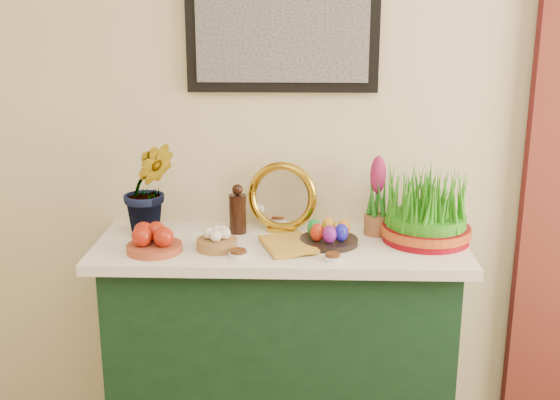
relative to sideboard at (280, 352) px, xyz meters
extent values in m
cube|color=beige|center=(0.16, 0.25, 0.93)|extent=(4.00, 0.04, 2.70)
cube|color=black|center=(0.00, 0.23, 1.27)|extent=(0.74, 0.03, 0.54)
cube|color=#A5A5A5|center=(0.00, 0.21, 1.27)|extent=(0.66, 0.01, 0.46)
cube|color=#13361E|center=(0.00, 0.00, 0.00)|extent=(1.30, 0.45, 0.85)
cube|color=white|center=(0.00, 0.00, 0.45)|extent=(1.40, 0.55, 0.04)
imported|color=#21711B|center=(-0.51, 0.09, 0.71)|extent=(0.29, 0.27, 0.48)
cylinder|color=#9F4328|center=(-0.46, -0.12, 0.48)|extent=(0.22, 0.22, 0.03)
cylinder|color=#AA7D44|center=(-0.23, -0.09, 0.48)|extent=(0.17, 0.17, 0.04)
cylinder|color=black|center=(-0.17, 0.11, 0.54)|extent=(0.07, 0.07, 0.15)
sphere|color=black|center=(-0.17, 0.11, 0.64)|extent=(0.04, 0.04, 0.04)
cube|color=#B68D1E|center=(0.00, 0.13, 0.47)|extent=(0.12, 0.08, 0.02)
torus|color=#B68D1E|center=(0.00, 0.14, 0.60)|extent=(0.29, 0.11, 0.28)
cylinder|color=silver|center=(0.00, 0.14, 0.60)|extent=(0.21, 0.07, 0.21)
imported|color=gold|center=(-0.05, -0.10, 0.48)|extent=(0.22, 0.27, 0.03)
cylinder|color=silver|center=(-0.15, -0.17, 0.47)|extent=(0.07, 0.07, 0.02)
cylinder|color=#592D14|center=(-0.15, -0.17, 0.49)|extent=(0.06, 0.06, 0.01)
cylinder|color=silver|center=(0.19, -0.19, 0.47)|extent=(0.06, 0.06, 0.02)
cylinder|color=#592D14|center=(0.19, -0.19, 0.49)|extent=(0.05, 0.05, 0.01)
cylinder|color=black|center=(0.18, -0.02, 0.48)|extent=(0.25, 0.25, 0.02)
ellipsoid|color=#B82A12|center=(0.14, -0.05, 0.52)|extent=(0.05, 0.05, 0.07)
ellipsoid|color=#1E1AB6|center=(0.23, -0.05, 0.52)|extent=(0.05, 0.05, 0.07)
ellipsoid|color=orange|center=(0.18, 0.03, 0.52)|extent=(0.05, 0.05, 0.07)
ellipsoid|color=#188531|center=(0.13, 0.01, 0.52)|extent=(0.05, 0.05, 0.07)
ellipsoid|color=orange|center=(0.24, 0.01, 0.52)|extent=(0.05, 0.05, 0.07)
ellipsoid|color=#7A198B|center=(0.18, -0.07, 0.52)|extent=(0.05, 0.05, 0.07)
cylinder|color=brown|center=(0.37, 0.11, 0.50)|extent=(0.10, 0.10, 0.08)
ellipsoid|color=#AB2262|center=(0.37, 0.11, 0.70)|extent=(0.06, 0.06, 0.15)
cylinder|color=maroon|center=(0.55, 0.03, 0.50)|extent=(0.33, 0.33, 0.06)
cylinder|color=#A01016|center=(0.55, 0.03, 0.51)|extent=(0.34, 0.34, 0.03)
camera|label=1|loc=(0.08, -2.52, 1.34)|focal=45.00mm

